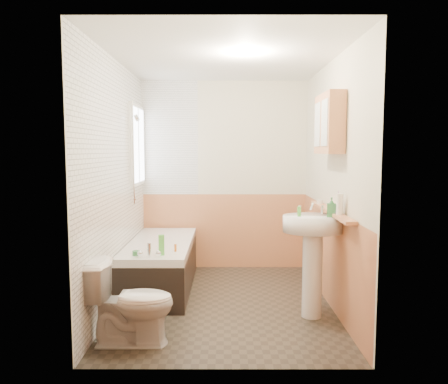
{
  "coord_description": "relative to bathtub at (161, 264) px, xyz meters",
  "views": [
    {
      "loc": [
        0.01,
        -4.44,
        1.59
      ],
      "look_at": [
        0.0,
        0.15,
        1.15
      ],
      "focal_mm": 35.0,
      "sensor_mm": 36.0,
      "label": 1
    }
  ],
  "objects": [
    {
      "name": "floor",
      "position": [
        0.73,
        -0.49,
        -0.29
      ],
      "size": [
        2.8,
        2.8,
        0.0
      ],
      "primitive_type": "plane",
      "color": "#2B261F",
      "rests_on": "ground"
    },
    {
      "name": "ceiling",
      "position": [
        0.73,
        -0.49,
        2.21
      ],
      "size": [
        2.8,
        2.8,
        0.0
      ],
      "primitive_type": "plane",
      "rotation": [
        3.14,
        0.0,
        0.0
      ],
      "color": "white",
      "rests_on": "ground"
    },
    {
      "name": "wall_back",
      "position": [
        0.73,
        0.92,
        0.96
      ],
      "size": [
        2.2,
        0.02,
        2.5
      ],
      "primitive_type": "cube",
      "color": "beige",
      "rests_on": "ground"
    },
    {
      "name": "wall_front",
      "position": [
        0.73,
        -1.9,
        0.96
      ],
      "size": [
        2.2,
        0.02,
        2.5
      ],
      "primitive_type": "cube",
      "color": "beige",
      "rests_on": "ground"
    },
    {
      "name": "wall_left",
      "position": [
        -0.38,
        -0.49,
        0.96
      ],
      "size": [
        0.02,
        2.8,
        2.5
      ],
      "primitive_type": "cube",
      "color": "beige",
      "rests_on": "ground"
    },
    {
      "name": "wall_right",
      "position": [
        1.84,
        -0.49,
        0.96
      ],
      "size": [
        0.02,
        2.8,
        2.5
      ],
      "primitive_type": "cube",
      "color": "beige",
      "rests_on": "ground"
    },
    {
      "name": "wainscot_right",
      "position": [
        1.82,
        -0.49,
        0.21
      ],
      "size": [
        0.01,
        2.8,
        1.0
      ],
      "primitive_type": "cube",
      "color": "tan",
      "rests_on": "wall_right"
    },
    {
      "name": "wainscot_front",
      "position": [
        0.73,
        -1.88,
        0.21
      ],
      "size": [
        2.2,
        0.01,
        1.0
      ],
      "primitive_type": "cube",
      "color": "tan",
      "rests_on": "wall_front"
    },
    {
      "name": "wainscot_back",
      "position": [
        0.73,
        0.9,
        0.21
      ],
      "size": [
        2.2,
        0.01,
        1.0
      ],
      "primitive_type": "cube",
      "color": "tan",
      "rests_on": "wall_back"
    },
    {
      "name": "tile_cladding_left",
      "position": [
        -0.36,
        -0.49,
        0.96
      ],
      "size": [
        0.01,
        2.8,
        2.5
      ],
      "primitive_type": "cube",
      "color": "white",
      "rests_on": "wall_left"
    },
    {
      "name": "tile_return_back",
      "position": [
        0.01,
        0.9,
        1.46
      ],
      "size": [
        0.75,
        0.01,
        1.5
      ],
      "primitive_type": "cube",
      "color": "white",
      "rests_on": "wall_back"
    },
    {
      "name": "window",
      "position": [
        -0.33,
        0.46,
        1.36
      ],
      "size": [
        0.03,
        0.79,
        0.99
      ],
      "color": "white",
      "rests_on": "wall_left"
    },
    {
      "name": "bathtub",
      "position": [
        0.0,
        0.0,
        0.0
      ],
      "size": [
        0.7,
        1.71,
        0.69
      ],
      "color": "black",
      "rests_on": "floor"
    },
    {
      "name": "shower_riser",
      "position": [
        -0.31,
        0.12,
        1.38
      ],
      "size": [
        0.1,
        0.08,
        1.19
      ],
      "color": "silver",
      "rests_on": "wall_left"
    },
    {
      "name": "toilet",
      "position": [
        -0.03,
        -1.45,
        0.06
      ],
      "size": [
        0.71,
        0.4,
        0.69
      ],
      "primitive_type": "imported",
      "rotation": [
        0.0,
        0.0,
        1.58
      ],
      "color": "white",
      "rests_on": "floor"
    },
    {
      "name": "sink",
      "position": [
        1.57,
        -0.87,
        0.41
      ],
      "size": [
        0.57,
        0.46,
        1.1
      ],
      "rotation": [
        0.0,
        0.0,
        -0.24
      ],
      "color": "white",
      "rests_on": "floor"
    },
    {
      "name": "pine_shelf",
      "position": [
        1.77,
        -0.71,
        0.71
      ],
      "size": [
        0.1,
        1.47,
        0.03
      ],
      "primitive_type": "cube",
      "color": "tan",
      "rests_on": "wall_right"
    },
    {
      "name": "medicine_cabinet",
      "position": [
        1.74,
        -0.68,
        1.56
      ],
      "size": [
        0.16,
        0.64,
        0.58
      ],
      "color": "tan",
      "rests_on": "wall_right"
    },
    {
      "name": "foam_can",
      "position": [
        1.77,
        -1.04,
        0.82
      ],
      "size": [
        0.08,
        0.08,
        0.19
      ],
      "primitive_type": "cylinder",
      "rotation": [
        0.0,
        0.0,
        -0.42
      ],
      "color": "silver",
      "rests_on": "pine_shelf"
    },
    {
      "name": "green_bottle",
      "position": [
        1.77,
        -1.0,
        0.84
      ],
      "size": [
        0.05,
        0.05,
        0.22
      ],
      "primitive_type": "cone",
      "rotation": [
        0.0,
        0.0,
        0.24
      ],
      "color": "purple",
      "rests_on": "pine_shelf"
    },
    {
      "name": "black_jar",
      "position": [
        1.77,
        -0.24,
        0.75
      ],
      "size": [
        0.08,
        0.08,
        0.04
      ],
      "primitive_type": "cylinder",
      "rotation": [
        0.0,
        0.0,
        -0.32
      ],
      "color": "silver",
      "rests_on": "pine_shelf"
    },
    {
      "name": "soap_bottle",
      "position": [
        1.72,
        -0.94,
        0.73
      ],
      "size": [
        0.12,
        0.19,
        0.08
      ],
      "primitive_type": "imported",
      "rotation": [
        0.0,
        0.0,
        -0.22
      ],
      "color": "#388447",
      "rests_on": "sink"
    },
    {
      "name": "clear_bottle",
      "position": [
        1.43,
        -0.92,
        0.74
      ],
      "size": [
        0.04,
        0.04,
        0.09
      ],
      "primitive_type": "cylinder",
      "rotation": [
        0.0,
        0.0,
        -0.15
      ],
      "color": "#59C647",
      "rests_on": "sink"
    },
    {
      "name": "blue_gel",
      "position": [
        0.11,
        -0.67,
        0.37
      ],
      "size": [
        0.06,
        0.05,
        0.21
      ],
      "primitive_type": "cube",
      "rotation": [
        0.0,
        0.0,
        0.19
      ],
      "color": "#59C647",
      "rests_on": "bathtub"
    },
    {
      "name": "cream_jar",
      "position": [
        -0.14,
        -0.68,
        0.29
      ],
      "size": [
        0.08,
        0.08,
        0.05
      ],
      "primitive_type": "cylinder",
      "rotation": [
        0.0,
        0.0,
        0.05
      ],
      "color": "#388447",
      "rests_on": "bathtub"
    },
    {
      "name": "orange_bottle",
      "position": [
        0.23,
        -0.51,
        0.3
      ],
      "size": [
        0.03,
        0.03,
        0.08
      ],
      "primitive_type": "cylinder",
      "rotation": [
        0.0,
        0.0,
        -0.27
      ],
      "color": "orange",
      "rests_on": "bathtub"
    }
  ]
}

